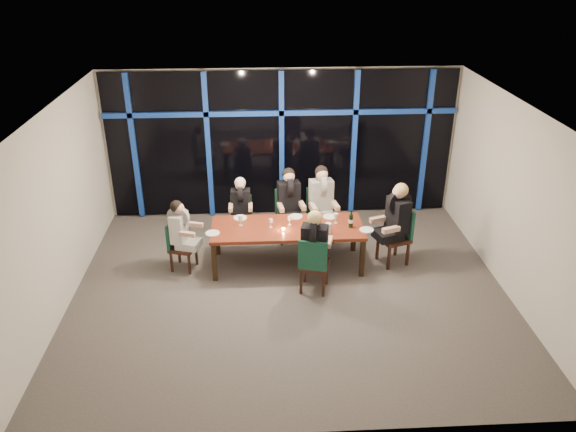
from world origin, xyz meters
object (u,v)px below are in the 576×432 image
Objects in this scene: chair_end_right at (399,233)px; chair_far_right at (320,211)px; chair_far_left at (241,216)px; diner_end_left at (181,225)px; chair_far_mid at (288,212)px; diner_near_mid at (315,239)px; diner_far_left at (241,201)px; water_pitcher at (328,228)px; diner_far_right at (322,193)px; dining_table at (287,230)px; wine_bottle at (351,221)px; chair_near_mid at (314,263)px; diner_end_right at (396,212)px; chair_end_left at (178,243)px; diner_far_mid at (289,195)px.

chair_far_right is at bearing -146.34° from chair_end_right.
chair_far_left is 1.02× the size of diner_end_left.
chair_far_mid is at bearing 167.91° from chair_far_right.
diner_near_mid reaches higher than diner_end_left.
diner_far_left is 4.64× the size of water_pitcher.
diner_far_right reaches higher than diner_end_left.
diner_end_left is at bearing -179.19° from dining_table.
chair_far_left is 0.91× the size of diner_near_mid.
chair_far_right is 1.17m from wine_bottle.
diner_near_mid is 0.60m from water_pitcher.
diner_end_right reaches higher than chair_near_mid.
dining_table is 1.19m from chair_far_right.
wine_bottle is at bearing -103.31° from chair_end_right.
diner_end_right reaches higher than chair_end_left.
dining_table is 1.31m from chair_far_left.
diner_far_right is at bearing -4.69° from chair_far_left.
diner_near_mid reaches higher than dining_table.
chair_end_left is at bearing -179.87° from dining_table.
dining_table is 8.00× the size of wine_bottle.
diner_end_right is (1.19, -0.99, 0.41)m from chair_far_right.
chair_far_mid reaches higher than chair_far_left.
chair_far_right reaches higher than dining_table.
diner_end_left reaches higher than chair_end_left.
chair_far_left is 1.03× the size of diner_far_left.
diner_end_left is (-0.99, -0.96, 0.01)m from diner_far_left.
diner_far_right is 5.40× the size of water_pitcher.
diner_far_left is at bearing -42.32° from chair_near_mid.
dining_table is 1.10m from wine_bottle.
diner_near_mid is (-1.55, -0.81, 0.37)m from chair_end_right.
diner_end_right reaches higher than chair_far_right.
chair_end_right is at bearing -73.19° from chair_end_left.
water_pitcher reaches higher than chair_far_left.
wine_bottle is (0.69, 0.72, -0.06)m from diner_near_mid.
diner_far_right is at bearing -1.87° from diner_far_left.
diner_far_mid is 0.60m from diner_far_right.
diner_end_left reaches higher than wine_bottle.
diner_far_mid is 2.94× the size of wine_bottle.
diner_end_right reaches higher than chair_far_left.
chair_far_mid is 2.12m from chair_end_right.
wine_bottle is at bearing -74.48° from diner_end_left.
diner_far_left is at bearing 170.46° from diner_far_mid.
diner_end_left is at bearing -109.11° from diner_end_right.
diner_far_mid is 5.24× the size of water_pitcher.
diner_far_right is at bearing 112.14° from wine_bottle.
chair_far_left is 2.67× the size of wine_bottle.
chair_near_mid is 0.40m from diner_near_mid.
water_pitcher is at bearing -41.07° from chair_far_left.
dining_table is 2.53× the size of chair_end_right.
diner_end_left is (-1.80, -0.03, 0.16)m from dining_table.
diner_far_left is 0.99× the size of diner_end_left.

